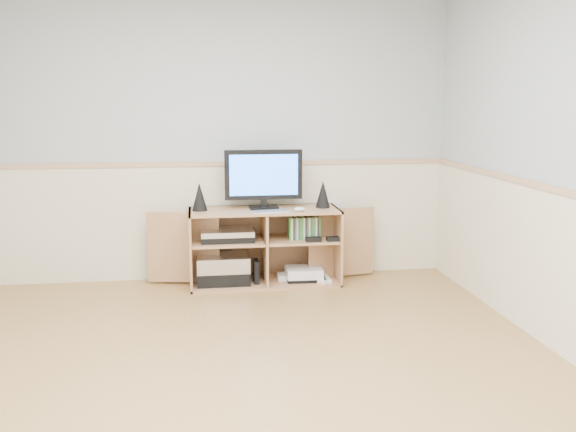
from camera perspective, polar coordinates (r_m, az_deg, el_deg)
The scene contains 11 objects.
room at distance 3.52m, azimuth -5.33°, elevation 4.41°, with size 4.04×4.54×2.54m.
media_cabinet at distance 5.58m, azimuth -2.16°, elevation -2.52°, with size 2.00×0.48×0.65m.
monitor at distance 5.47m, azimuth -2.19°, elevation 3.51°, with size 0.66×0.18×0.50m.
speaker_left at distance 5.43m, azimuth -7.87°, elevation 1.72°, with size 0.13×0.13×0.24m, color black.
speaker_right at distance 5.54m, azimuth 3.12°, elevation 1.95°, with size 0.13×0.13×0.23m, color black.
keyboard at distance 5.33m, azimuth -1.61°, elevation 0.42°, with size 0.30×0.12×0.01m, color silver.
mouse at distance 5.36m, azimuth 1.04°, elevation 0.61°, with size 0.10×0.06×0.04m, color white.
av_components at distance 5.53m, azimuth -5.63°, elevation -3.91°, with size 0.52×0.33×0.47m.
game_consoles at distance 5.62m, azimuth 1.28°, elevation -5.18°, with size 0.45×0.30×0.11m.
game_cases at distance 5.52m, azimuth 1.42°, elevation -1.04°, with size 0.27×0.14×0.19m, color #3F8C3F.
wall_outlet at distance 5.82m, azimuth 4.11°, elevation 0.69°, with size 0.12×0.03×0.12m, color white.
Camera 1 is at (-0.24, -3.37, 1.58)m, focal length 40.00 mm.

